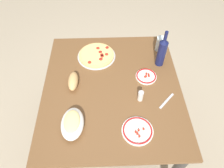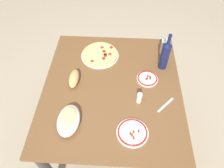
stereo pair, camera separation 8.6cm
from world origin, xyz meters
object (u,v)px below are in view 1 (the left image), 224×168
side_plate_far (146,76)px  spice_shaker (141,96)px  dining_table (112,96)px  bread_loaf (73,81)px  baked_pasta_dish (72,123)px  water_glass (160,44)px  side_plate_near (137,131)px  wine_bottle (162,52)px  pepperoni_pizza (97,55)px

side_plate_far → spice_shaker: bearing=161.0°
dining_table → bread_loaf: bearing=83.0°
baked_pasta_dish → bread_loaf: size_ratio=1.34×
water_glass → side_plate_near: water_glass is taller
side_plate_near → spice_shaker: (0.25, -0.05, 0.03)m
wine_bottle → bread_loaf: 0.73m
dining_table → side_plate_far: size_ratio=7.07×
side_plate_near → water_glass: bearing=-19.6°
water_glass → side_plate_far: (-0.32, 0.16, -0.06)m
dining_table → side_plate_near: side_plate_near is taller
water_glass → dining_table: bearing=133.1°
dining_table → side_plate_far: side_plate_far is taller
pepperoni_pizza → bread_loaf: bearing=149.9°
dining_table → spice_shaker: spice_shaker is taller
side_plate_near → side_plate_far: 0.48m
pepperoni_pizza → water_glass: water_glass is taller
wine_bottle → side_plate_near: size_ratio=1.56×
water_glass → side_plate_near: (-0.78, 0.28, -0.06)m
side_plate_near → side_plate_far: (0.46, -0.12, 0.00)m
dining_table → wine_bottle: wine_bottle is taller
side_plate_near → bread_loaf: 0.61m
side_plate_far → spice_shaker: 0.23m
wine_bottle → side_plate_near: wine_bottle is taller
side_plate_near → side_plate_far: bearing=-14.6°
dining_table → bread_loaf: (0.04, 0.29, 0.15)m
water_glass → bread_loaf: size_ratio=0.74×
baked_pasta_dish → side_plate_near: baked_pasta_dish is taller
baked_pasta_dish → side_plate_far: baked_pasta_dish is taller
pepperoni_pizza → baked_pasta_dish: baked_pasta_dish is taller
side_plate_near → bread_loaf: (0.41, 0.45, 0.03)m
water_glass → bread_loaf: 0.81m
spice_shaker → side_plate_far: bearing=-19.0°
wine_bottle → bread_loaf: bearing=105.6°
baked_pasta_dish → bread_loaf: baked_pasta_dish is taller
dining_table → spice_shaker: (-0.13, -0.20, 0.16)m
dining_table → water_glass: 0.62m
pepperoni_pizza → spice_shaker: 0.56m
side_plate_near → spice_shaker: spice_shaker is taller
dining_table → wine_bottle: size_ratio=3.60×
baked_pasta_dish → bread_loaf: (0.36, 0.02, -0.01)m
side_plate_near → bread_loaf: bread_loaf is taller
pepperoni_pizza → side_plate_near: size_ratio=1.57×
dining_table → bread_loaf: size_ratio=6.52×
spice_shaker → baked_pasta_dish: bearing=112.9°
dining_table → side_plate_far: 0.31m
wine_bottle → bread_loaf: (-0.19, 0.70, -0.10)m
baked_pasta_dish → wine_bottle: (0.56, -0.67, 0.09)m
pepperoni_pizza → wine_bottle: (-0.10, -0.52, 0.12)m
pepperoni_pizza → wine_bottle: 0.55m
dining_table → pepperoni_pizza: bearing=20.0°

